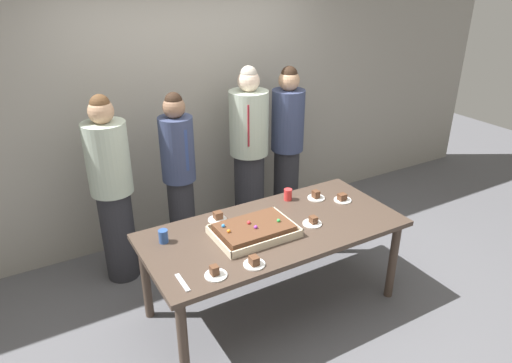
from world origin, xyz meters
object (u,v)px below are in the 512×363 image
object	(u,v)px
cake_server_utensil	(182,283)
person_serving_front	(179,177)
person_striped_tie_right	(287,146)
plated_slice_near_right	(316,196)
plated_slice_center_back	(215,273)
person_green_shirt_behind	(249,154)
plated_slice_far_left	(254,262)
party_table	(274,236)
sheet_cake	(254,230)
person_far_right_suit	(112,189)
plated_slice_near_left	(313,222)
drink_cup_middle	(163,236)
plated_slice_far_right	(342,199)
plated_slice_center_front	(218,217)
drink_cup_nearest	(288,195)

from	to	relation	value
cake_server_utensil	person_serving_front	world-z (taller)	person_serving_front
person_striped_tie_right	plated_slice_near_right	bearing A→B (deg)	25.47
plated_slice_center_back	person_green_shirt_behind	xyz separation A→B (m)	(1.04, 1.42, 0.14)
person_serving_front	plated_slice_far_left	bearing A→B (deg)	-10.42
party_table	plated_slice_center_back	xyz separation A→B (m)	(-0.66, -0.33, 0.10)
person_striped_tie_right	person_serving_front	bearing A→B (deg)	-43.68
sheet_cake	person_far_right_suit	bearing A→B (deg)	126.31
plated_slice_near_left	cake_server_utensil	xyz separation A→B (m)	(-1.16, -0.19, -0.01)
drink_cup_middle	person_striped_tie_right	xyz separation A→B (m)	(1.65, 0.88, 0.10)
plated_slice_near_left	person_green_shirt_behind	bearing A→B (deg)	85.35
cake_server_utensil	person_serving_front	xyz separation A→B (m)	(0.50, 1.32, 0.10)
plated_slice_near_right	plated_slice_far_right	size ratio (longest dim) A/B	1.00
drink_cup_middle	plated_slice_far_right	bearing A→B (deg)	-5.00
plated_slice_near_right	plated_slice_far_right	distance (m)	0.23
person_serving_front	plated_slice_center_front	bearing A→B (deg)	-6.47
drink_cup_middle	person_green_shirt_behind	bearing A→B (deg)	35.81
party_table	drink_cup_nearest	bearing A→B (deg)	43.90
drink_cup_middle	plated_slice_near_right	bearing A→B (deg)	0.42
plated_slice_far_right	plated_slice_center_back	xyz separation A→B (m)	(-1.40, -0.42, 0.00)
plated_slice_center_front	person_green_shirt_behind	distance (m)	1.05
drink_cup_nearest	person_serving_front	world-z (taller)	person_serving_front
plated_slice_near_right	drink_cup_middle	xyz separation A→B (m)	(-1.39, -0.01, 0.03)
plated_slice_center_back	drink_cup_middle	distance (m)	0.58
party_table	sheet_cake	bearing A→B (deg)	-175.92
person_green_shirt_behind	sheet_cake	bearing A→B (deg)	-0.01
party_table	plated_slice_near_right	world-z (taller)	plated_slice_near_right
cake_server_utensil	person_striped_tie_right	bearing A→B (deg)	39.19
plated_slice_center_back	person_striped_tie_right	world-z (taller)	person_striped_tie_right
person_striped_tie_right	drink_cup_nearest	bearing A→B (deg)	9.88
person_green_shirt_behind	plated_slice_far_left	bearing A→B (deg)	-0.52
sheet_cake	person_striped_tie_right	distance (m)	1.52
party_table	person_green_shirt_behind	xyz separation A→B (m)	(0.39, 1.09, 0.24)
person_serving_front	sheet_cake	bearing A→B (deg)	-0.02
plated_slice_far_right	person_striped_tie_right	xyz separation A→B (m)	(0.10, 1.01, 0.13)
plated_slice_near_right	person_striped_tie_right	xyz separation A→B (m)	(0.27, 0.87, 0.13)
plated_slice_near_right	person_serving_front	xyz separation A→B (m)	(-0.94, 0.79, 0.08)
plated_slice_near_left	plated_slice_far_left	xyz separation A→B (m)	(-0.67, -0.25, 0.00)
party_table	cake_server_utensil	xyz separation A→B (m)	(-0.87, -0.29, 0.08)
person_serving_front	person_green_shirt_behind	distance (m)	0.76
drink_cup_middle	person_far_right_suit	size ratio (longest dim) A/B	0.06
plated_slice_near_left	plated_slice_near_right	bearing A→B (deg)	50.07
party_table	person_serving_front	xyz separation A→B (m)	(-0.37, 1.03, 0.19)
plated_slice_center_back	plated_slice_far_left	bearing A→B (deg)	-4.94
plated_slice_far_left	plated_slice_center_back	world-z (taller)	plated_slice_center_back
sheet_cake	person_far_right_suit	size ratio (longest dim) A/B	0.36
cake_server_utensil	person_far_right_suit	size ratio (longest dim) A/B	0.12
plated_slice_center_back	person_far_right_suit	size ratio (longest dim) A/B	0.09
plated_slice_far_left	cake_server_utensil	distance (m)	0.50
plated_slice_far_right	person_green_shirt_behind	xyz separation A→B (m)	(-0.36, 1.00, 0.14)
plated_slice_near_right	drink_cup_nearest	size ratio (longest dim) A/B	1.50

